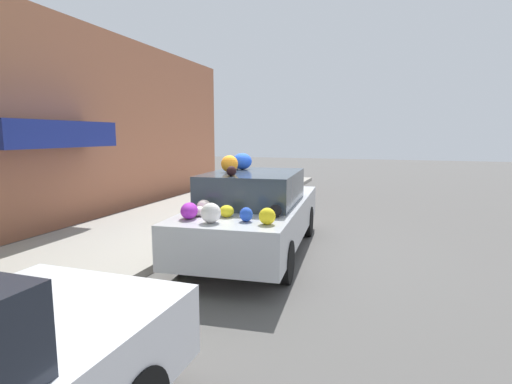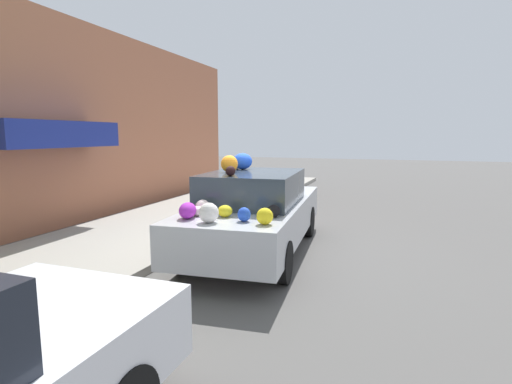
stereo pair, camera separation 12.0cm
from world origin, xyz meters
name	(u,v)px [view 2 (the right image)]	position (x,y,z in m)	size (l,w,h in m)	color
ground_plane	(252,251)	(0.00, 0.00, 0.00)	(60.00, 60.00, 0.00)	#565451
sidewalk_curb	(131,236)	(0.00, 2.70, 0.07)	(24.00, 3.20, 0.14)	#9E998E
building_facade	(40,122)	(-0.01, 4.92, 2.43)	(18.00, 1.20, 4.89)	#B26B4C
fire_hydrant	(229,198)	(2.96, 1.72, 0.48)	(0.20, 0.20, 0.70)	#B2B2B7
art_car	(255,211)	(-0.05, -0.08, 0.79)	(4.71, 2.09, 1.82)	#B7BABF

